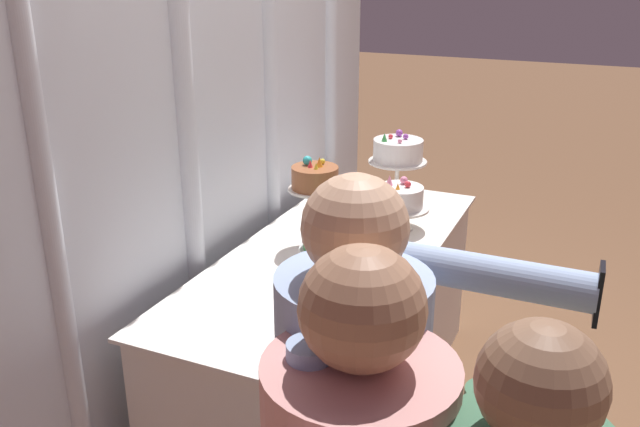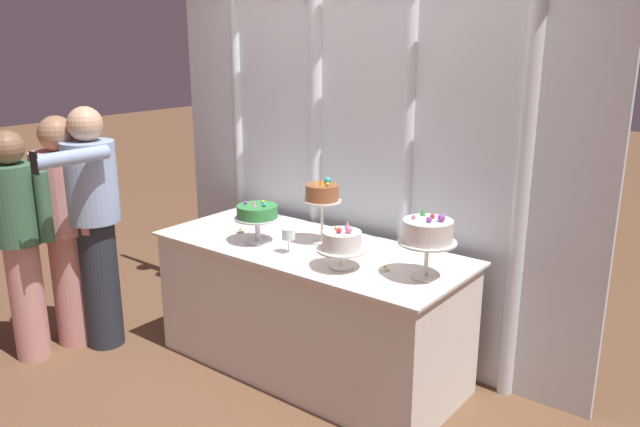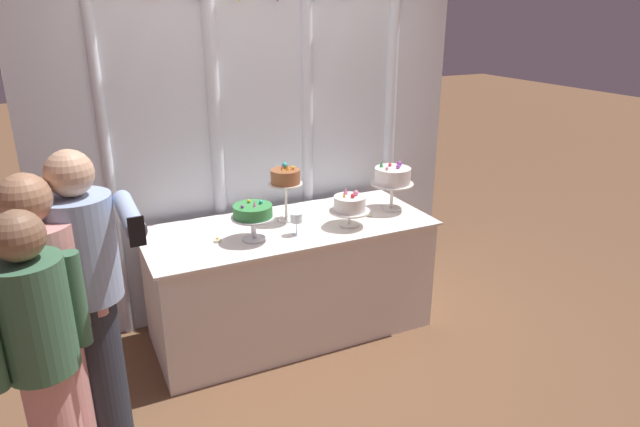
% 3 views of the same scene
% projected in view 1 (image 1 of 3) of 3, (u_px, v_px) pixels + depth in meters
% --- Properties ---
extents(ground_plane, '(24.00, 24.00, 0.00)m').
position_uv_depth(ground_plane, '(353.00, 413.00, 3.08)').
color(ground_plane, brown).
extents(draped_curtain, '(3.04, 0.16, 2.55)m').
position_uv_depth(draped_curtain, '(229.00, 104.00, 2.84)').
color(draped_curtain, silver).
rests_on(draped_curtain, ground_plane).
extents(cake_table, '(1.89, 0.79, 0.79)m').
position_uv_depth(cake_table, '(333.00, 333.00, 2.98)').
color(cake_table, white).
rests_on(cake_table, ground_plane).
extents(cake_display_leftmost, '(0.27, 0.27, 0.26)m').
position_uv_depth(cake_display_leftmost, '(335.00, 243.00, 2.48)').
color(cake_display_leftmost, silver).
rests_on(cake_display_leftmost, cake_table).
extents(cake_display_midleft, '(0.22, 0.22, 0.39)m').
position_uv_depth(cake_display_midleft, '(315.00, 182.00, 2.79)').
color(cake_display_midleft, silver).
rests_on(cake_display_midleft, cake_table).
extents(cake_display_midright, '(0.27, 0.27, 0.25)m').
position_uv_depth(cake_display_midright, '(400.00, 199.00, 3.03)').
color(cake_display_midright, silver).
rests_on(cake_display_midright, cake_table).
extents(cake_display_rightmost, '(0.30, 0.30, 0.35)m').
position_uv_depth(cake_display_rightmost, '(398.00, 153.00, 3.41)').
color(cake_display_rightmost, silver).
rests_on(cake_display_rightmost, cake_table).
extents(wine_glass, '(0.07, 0.07, 0.14)m').
position_uv_depth(wine_glass, '(369.00, 235.00, 2.73)').
color(wine_glass, silver).
rests_on(wine_glass, cake_table).
extents(tealight_far_left, '(0.05, 0.05, 0.03)m').
position_uv_depth(tealight_far_left, '(295.00, 304.00, 2.39)').
color(tealight_far_left, beige).
rests_on(tealight_far_left, cake_table).
extents(tealight_near_left, '(0.04, 0.04, 0.03)m').
position_uv_depth(tealight_near_left, '(392.00, 209.00, 3.29)').
color(tealight_near_left, beige).
rests_on(tealight_near_left, cake_table).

